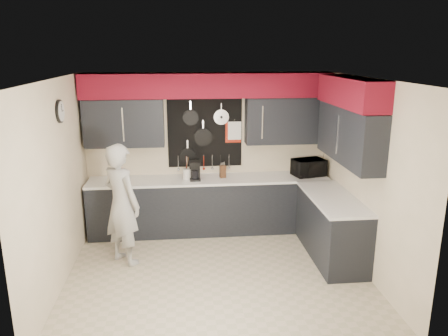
{
  "coord_description": "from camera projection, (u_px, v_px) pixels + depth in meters",
  "views": [
    {
      "loc": [
        -0.45,
        -5.35,
        2.94
      ],
      "look_at": [
        0.14,
        0.5,
        1.34
      ],
      "focal_mm": 35.0,
      "sensor_mm": 36.0,
      "label": 1
    }
  ],
  "objects": [
    {
      "name": "utensil_crock",
      "position": [
        187.0,
        174.0,
        7.04
      ],
      "size": [
        0.13,
        0.13,
        0.17
      ],
      "primitive_type": "cylinder",
      "color": "white",
      "rests_on": "base_cabinets"
    },
    {
      "name": "ground",
      "position": [
        217.0,
        273.0,
        5.95
      ],
      "size": [
        4.0,
        4.0,
        0.0
      ],
      "primitive_type": "plane",
      "color": "#C1B196",
      "rests_on": "ground"
    },
    {
      "name": "knife_block",
      "position": [
        223.0,
        171.0,
        7.12
      ],
      "size": [
        0.1,
        0.1,
        0.2
      ],
      "primitive_type": "cube",
      "rotation": [
        0.0,
        0.0,
        0.12
      ],
      "color": "#381E11",
      "rests_on": "base_cabinets"
    },
    {
      "name": "left_wall_assembly",
      "position": [
        57.0,
        183.0,
        5.43
      ],
      "size": [
        0.05,
        3.5,
        2.6
      ],
      "color": "beige",
      "rests_on": "ground"
    },
    {
      "name": "back_wall_assembly",
      "position": [
        209.0,
        110.0,
        6.96
      ],
      "size": [
        4.0,
        0.36,
        2.6
      ],
      "color": "beige",
      "rests_on": "ground"
    },
    {
      "name": "base_cabinets",
      "position": [
        242.0,
        211.0,
        6.97
      ],
      "size": [
        3.95,
        2.2,
        0.92
      ],
      "color": "black",
      "rests_on": "ground"
    },
    {
      "name": "right_wall_assembly",
      "position": [
        352.0,
        126.0,
        5.88
      ],
      "size": [
        0.36,
        3.5,
        2.6
      ],
      "color": "beige",
      "rests_on": "ground"
    },
    {
      "name": "person",
      "position": [
        122.0,
        204.0,
        6.05
      ],
      "size": [
        0.75,
        0.73,
        1.73
      ],
      "primitive_type": "imported",
      "rotation": [
        0.0,
        0.0,
        2.4
      ],
      "color": "#9D9D9A",
      "rests_on": "ground"
    },
    {
      "name": "coffee_maker",
      "position": [
        195.0,
        170.0,
        6.99
      ],
      "size": [
        0.17,
        0.21,
        0.31
      ],
      "rotation": [
        0.0,
        0.0,
        0.03
      ],
      "color": "black",
      "rests_on": "base_cabinets"
    },
    {
      "name": "microwave",
      "position": [
        308.0,
        167.0,
        7.21
      ],
      "size": [
        0.58,
        0.46,
        0.28
      ],
      "primitive_type": "imported",
      "rotation": [
        0.0,
        0.0,
        0.27
      ],
      "color": "black",
      "rests_on": "base_cabinets"
    }
  ]
}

